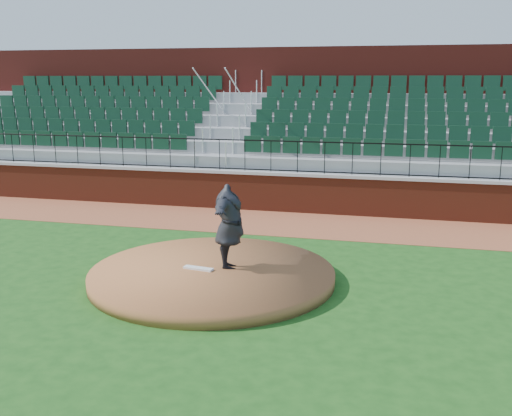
{
  "coord_description": "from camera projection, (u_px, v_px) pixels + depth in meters",
  "views": [
    {
      "loc": [
        3.27,
        -11.61,
        4.27
      ],
      "look_at": [
        0.0,
        1.5,
        1.3
      ],
      "focal_mm": 41.5,
      "sensor_mm": 36.0,
      "label": 1
    }
  ],
  "objects": [
    {
      "name": "ground",
      "position": [
        239.0,
        282.0,
        12.69
      ],
      "size": [
        90.0,
        90.0,
        0.0
      ],
      "primitive_type": "plane",
      "color": "#194814",
      "rests_on": "ground"
    },
    {
      "name": "pitching_rubber",
      "position": [
        198.0,
        268.0,
        12.7
      ],
      "size": [
        0.68,
        0.26,
        0.04
      ],
      "primitive_type": "cube",
      "rotation": [
        0.0,
        0.0,
        -0.14
      ],
      "color": "white",
      "rests_on": "pitchers_mound"
    },
    {
      "name": "warning_track",
      "position": [
        287.0,
        223.0,
        17.81
      ],
      "size": [
        34.0,
        3.2,
        0.01
      ],
      "primitive_type": "cube",
      "color": "brown",
      "rests_on": "ground"
    },
    {
      "name": "pitcher",
      "position": [
        229.0,
        226.0,
        12.64
      ],
      "size": [
        1.04,
        2.34,
        1.85
      ],
      "primitive_type": "imported",
      "rotation": [
        0.0,
        0.0,
        1.76
      ],
      "color": "black",
      "rests_on": "pitchers_mound"
    },
    {
      "name": "seating_stands",
      "position": [
        311.0,
        134.0,
        21.41
      ],
      "size": [
        34.0,
        5.1,
        4.6
      ],
      "primitive_type": null,
      "color": "gray",
      "rests_on": "ground"
    },
    {
      "name": "pitchers_mound",
      "position": [
        212.0,
        275.0,
        12.74
      ],
      "size": [
        5.26,
        5.26,
        0.25
      ],
      "primitive_type": "cylinder",
      "color": "brown",
      "rests_on": "ground"
    },
    {
      "name": "field_wall",
      "position": [
        297.0,
        194.0,
        19.19
      ],
      "size": [
        34.0,
        0.35,
        1.2
      ],
      "primitive_type": "cube",
      "color": "maroon",
      "rests_on": "ground"
    },
    {
      "name": "wall_railing",
      "position": [
        297.0,
        157.0,
        18.94
      ],
      "size": [
        34.0,
        0.05,
        1.0
      ],
      "primitive_type": null,
      "color": "black",
      "rests_on": "wall_cap"
    },
    {
      "name": "wall_cap",
      "position": [
        297.0,
        174.0,
        19.06
      ],
      "size": [
        34.0,
        0.45,
        0.1
      ],
      "primitive_type": "cube",
      "color": "#B7B7B7",
      "rests_on": "field_wall"
    },
    {
      "name": "concourse_wall",
      "position": [
        322.0,
        117.0,
        23.97
      ],
      "size": [
        34.0,
        0.5,
        5.5
      ],
      "primitive_type": "cube",
      "color": "maroon",
      "rests_on": "ground"
    }
  ]
}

